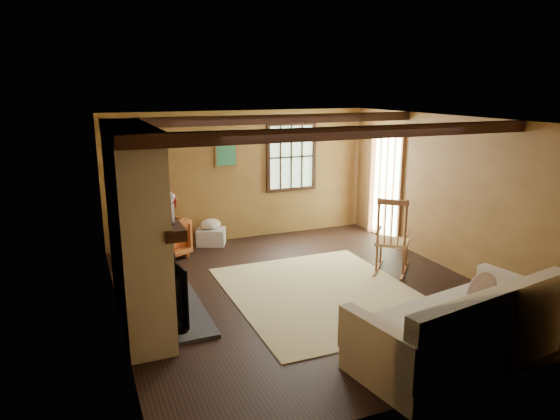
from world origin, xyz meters
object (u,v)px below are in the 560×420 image
laundry_basket (211,237)px  armchair (161,238)px  rocking_chair (392,240)px  sofa (460,332)px  fireplace (138,233)px

laundry_basket → armchair: (-0.95, -0.38, 0.19)m
laundry_basket → armchair: bearing=-158.3°
rocking_chair → armchair: bearing=10.7°
armchair → laundry_basket: bearing=174.4°
sofa → laundry_basket: sofa is taller
sofa → fireplace: bearing=132.0°
rocking_chair → laundry_basket: 3.30m
laundry_basket → armchair: size_ratio=0.66×
rocking_chair → laundry_basket: bearing=-3.9°
fireplace → sofa: fireplace is taller
laundry_basket → armchair: 1.04m
fireplace → laundry_basket: bearing=58.7°
sofa → armchair: bearing=107.8°
sofa → armchair: 5.07m
fireplace → armchair: bearing=74.6°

